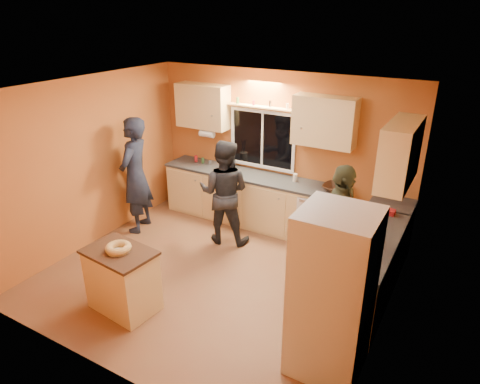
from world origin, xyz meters
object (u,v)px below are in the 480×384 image
Objects in this scene: island at (122,279)px; person_left at (135,176)px; person_right at (339,228)px; person_center at (224,192)px; refrigerator at (332,294)px.

person_left is (-1.28, 1.71, 0.55)m from island.
person_right is at bearing 46.21° from island.
person_right is (2.12, 1.79, 0.45)m from island.
person_center is at bearing 69.71° from person_right.
refrigerator is 1.07× the size of person_center.
island is (-2.51, -0.34, -0.49)m from refrigerator.
island is at bearing 69.01° from person_center.
refrigerator is at bearing 13.79° from island.
refrigerator is 0.93× the size of person_left.
refrigerator reaches higher than person_right.
person_center is 1.96m from person_right.
person_center is (0.19, 2.09, 0.43)m from island.
person_left reaches higher than island.
person_right is (1.93, -0.30, 0.02)m from person_center.
person_left is at bearing 132.87° from island.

